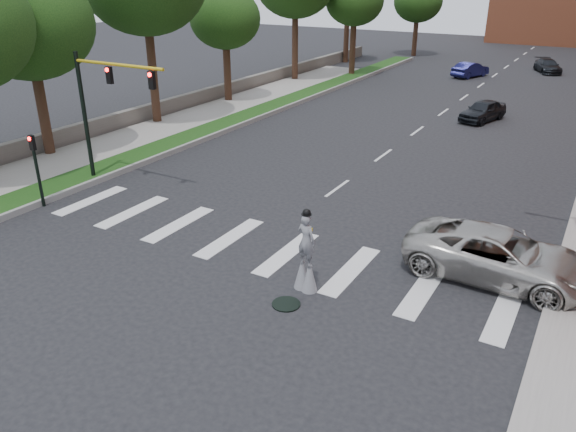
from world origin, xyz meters
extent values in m
plane|color=black|center=(0.00, 0.00, 0.00)|extent=(160.00, 160.00, 0.00)
cube|color=#163A10|center=(-11.50, 20.00, 0.12)|extent=(2.00, 60.00, 0.25)
cube|color=gray|center=(-10.45, 20.00, 0.14)|extent=(0.20, 60.00, 0.28)
cube|color=gray|center=(-14.50, 10.00, 0.09)|extent=(4.00, 60.00, 0.18)
cube|color=#5E5851|center=(-17.00, 22.00, 0.55)|extent=(0.50, 56.00, 1.10)
cylinder|color=black|center=(3.00, -2.00, 0.02)|extent=(0.90, 0.90, 0.04)
cylinder|color=black|center=(-11.00, 3.00, 3.10)|extent=(0.20, 0.20, 6.20)
cylinder|color=gold|center=(-8.40, 3.00, 5.80)|extent=(5.20, 0.14, 0.14)
cube|color=black|center=(-9.00, 3.00, 5.30)|extent=(0.28, 0.18, 0.75)
cylinder|color=#FF0C0C|center=(-9.00, 2.90, 5.55)|extent=(0.18, 0.06, 0.18)
cube|color=black|center=(-6.50, 3.00, 5.30)|extent=(0.28, 0.18, 0.75)
cylinder|color=#FF0C0C|center=(-6.50, 2.90, 5.55)|extent=(0.18, 0.06, 0.18)
cylinder|color=black|center=(-10.30, -0.50, 1.50)|extent=(0.14, 0.14, 3.00)
cube|color=black|center=(-10.30, -0.50, 2.90)|extent=(0.25, 0.16, 0.65)
cylinder|color=#FF0C0C|center=(-10.30, -0.60, 3.10)|extent=(0.16, 0.05, 0.16)
cylinder|color=#341F15|center=(3.23, -0.89, 0.44)|extent=(0.07, 0.07, 0.88)
cylinder|color=#341F15|center=(2.91, -0.83, 0.44)|extent=(0.07, 0.07, 0.88)
cone|color=slate|center=(3.23, -0.89, 0.55)|extent=(0.52, 0.52, 1.10)
cone|color=slate|center=(2.91, -0.83, 0.55)|extent=(0.52, 0.52, 1.10)
imported|color=slate|center=(3.07, -0.86, 1.77)|extent=(0.72, 0.54, 1.78)
sphere|color=black|center=(3.07, -0.86, 2.72)|extent=(0.26, 0.26, 0.26)
cylinder|color=black|center=(3.07, -0.86, 2.67)|extent=(0.34, 0.34, 0.02)
cube|color=yellow|center=(3.10, -0.72, 2.26)|extent=(0.22, 0.05, 0.10)
imported|color=#B0ADA6|center=(8.32, 3.00, 0.86)|extent=(6.28, 3.08, 1.72)
imported|color=black|center=(2.99, 24.81, 0.71)|extent=(2.81, 4.50, 1.43)
imported|color=#16174F|center=(-1.92, 41.77, 0.71)|extent=(2.89, 4.56, 1.42)
imported|color=black|center=(4.22, 48.30, 0.65)|extent=(3.47, 4.85, 1.30)
cylinder|color=#341F15|center=(-16.19, 4.57, 2.69)|extent=(0.56, 0.56, 5.38)
ellipsoid|color=black|center=(-16.19, 4.57, 7.06)|extent=(6.72, 6.72, 5.71)
cylinder|color=#341F15|center=(-15.89, 13.03, 3.52)|extent=(0.56, 0.56, 7.04)
cylinder|color=#341F15|center=(-15.68, 20.97, 2.46)|extent=(0.56, 0.56, 4.93)
ellipsoid|color=black|center=(-15.68, 20.97, 6.25)|extent=(5.30, 5.30, 4.50)
cylinder|color=#341F15|center=(-15.73, 31.71, 3.37)|extent=(0.56, 0.56, 6.73)
cylinder|color=#341F15|center=(-16.37, 44.40, 3.32)|extent=(0.56, 0.56, 6.64)
cylinder|color=#341F15|center=(-12.12, 36.59, 2.79)|extent=(0.56, 0.56, 5.59)
ellipsoid|color=black|center=(-12.12, 36.59, 6.95)|extent=(5.47, 5.47, 4.65)
cylinder|color=#341F15|center=(-11.42, 53.30, 2.38)|extent=(0.56, 0.56, 4.75)
ellipsoid|color=black|center=(-11.42, 53.30, 6.16)|extent=(5.63, 5.63, 4.78)
camera|label=1|loc=(10.54, -14.88, 9.62)|focal=35.00mm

